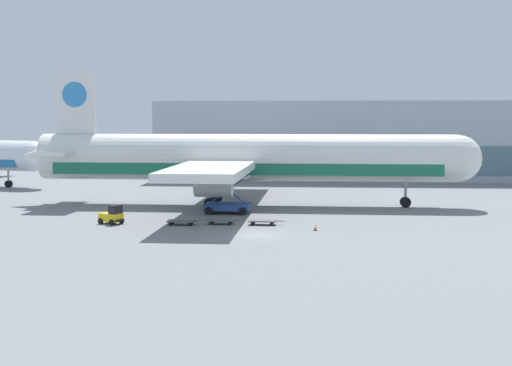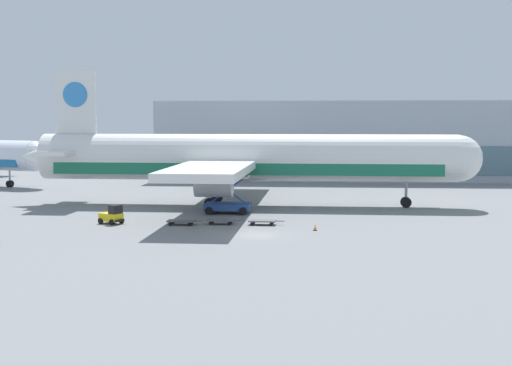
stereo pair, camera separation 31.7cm
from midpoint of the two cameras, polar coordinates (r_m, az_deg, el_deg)
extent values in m
plane|color=slate|center=(67.12, 0.25, -4.19)|extent=(400.00, 400.00, 0.00)
cube|color=#9EA8B2|center=(132.71, 12.14, 3.36)|extent=(90.00, 18.00, 14.00)
cube|color=slate|center=(123.84, 12.68, 1.77)|extent=(88.20, 0.20, 4.90)
cylinder|color=white|center=(89.16, -0.66, 2.07)|extent=(52.10, 6.75, 5.80)
cube|color=#196B4C|center=(89.24, -0.66, 1.23)|extent=(47.94, 6.56, 1.45)
sphere|color=white|center=(90.21, 16.01, 1.91)|extent=(5.68, 5.68, 5.68)
cone|color=white|center=(95.47, -16.38, 2.07)|extent=(6.48, 5.63, 5.51)
cube|color=white|center=(93.91, -14.12, 6.28)|extent=(5.21, 0.53, 8.00)
cylinder|color=#3384CC|center=(93.93, -14.13, 6.87)|extent=(3.21, 0.61, 3.20)
cube|color=white|center=(94.33, -14.63, 2.43)|extent=(3.84, 13.06, 0.50)
cube|color=white|center=(89.52, -2.31, 1.61)|extent=(8.88, 48.14, 0.90)
cylinder|color=#9EA0A5|center=(79.71, -3.28, -0.12)|extent=(4.25, 2.88, 2.80)
cylinder|color=#9EA0A5|center=(99.61, -1.53, 0.94)|extent=(4.25, 2.88, 2.80)
cylinder|color=#9EA0A5|center=(89.53, 12.02, -0.24)|extent=(0.36, 0.36, 4.00)
cylinder|color=black|center=(89.73, 12.00, -1.52)|extent=(1.32, 0.92, 1.30)
cylinder|color=#9EA0A5|center=(86.80, -3.61, -0.31)|extent=(0.36, 0.36, 4.00)
cylinder|color=black|center=(87.01, -3.60, -1.62)|extent=(1.32, 0.92, 1.30)
cylinder|color=#9EA0A5|center=(93.10, -2.99, 0.07)|extent=(0.36, 0.36, 4.00)
cylinder|color=black|center=(93.30, -2.99, -1.16)|extent=(1.32, 0.92, 1.30)
sphere|color=silver|center=(116.68, -17.20, 2.06)|extent=(4.73, 4.73, 4.73)
cylinder|color=#9EA0A5|center=(120.30, -19.04, 0.73)|extent=(0.30, 0.30, 3.33)
cylinder|color=black|center=(120.43, -19.02, -0.06)|extent=(1.27, 1.06, 1.08)
cube|color=#284C99|center=(82.51, -2.18, -1.88)|extent=(5.25, 3.09, 0.70)
cube|color=#B2B2B7|center=(82.16, -2.18, 0.50)|extent=(4.99, 2.94, 0.30)
cube|color=yellow|center=(82.11, -2.19, 0.88)|extent=(4.99, 2.94, 0.08)
cube|color=#284C99|center=(82.30, -2.18, -0.57)|extent=(4.26, 0.24, 3.22)
cube|color=#284C99|center=(82.30, -2.18, -0.57)|extent=(4.26, 0.24, 3.22)
cylinder|color=black|center=(83.80, -0.72, -2.01)|extent=(0.91, 0.38, 0.90)
cylinder|color=black|center=(80.84, -0.94, -2.27)|extent=(0.91, 0.38, 0.90)
cylinder|color=black|center=(84.30, -3.36, -1.97)|extent=(0.91, 0.38, 0.90)
cylinder|color=black|center=(81.36, -3.68, -2.23)|extent=(0.91, 0.38, 0.90)
cube|color=yellow|center=(75.79, -11.41, -2.68)|extent=(2.69, 2.33, 0.80)
cube|color=black|center=(75.23, -11.07, -2.08)|extent=(1.38, 1.52, 0.90)
cube|color=black|center=(74.98, -10.73, -2.97)|extent=(0.74, 1.18, 0.24)
cylinder|color=black|center=(75.79, -10.60, -2.97)|extent=(0.64, 0.50, 0.60)
cylinder|color=black|center=(74.79, -11.33, -3.09)|extent=(0.64, 0.50, 0.60)
cylinder|color=black|center=(76.90, -11.47, -2.87)|extent=(0.64, 0.50, 0.60)
cylinder|color=black|center=(75.91, -12.21, -2.99)|extent=(0.64, 0.50, 0.60)
cube|color=#56565B|center=(73.78, -5.90, -3.04)|extent=(2.85, 1.60, 0.12)
cube|color=#56565B|center=(73.41, -4.48, -3.07)|extent=(0.90, 0.11, 0.08)
cylinder|color=black|center=(74.23, -5.05, -3.17)|extent=(0.36, 0.16, 0.36)
cylinder|color=black|center=(72.99, -5.25, -3.31)|extent=(0.36, 0.16, 0.36)
cylinder|color=black|center=(74.64, -6.53, -3.13)|extent=(0.36, 0.16, 0.36)
cylinder|color=black|center=(73.41, -6.75, -3.28)|extent=(0.36, 0.16, 0.36)
cube|color=#56565B|center=(73.97, -2.72, -2.99)|extent=(2.85, 1.60, 0.12)
cube|color=#56565B|center=(73.70, -1.30, -3.02)|extent=(0.90, 0.11, 0.08)
cylinder|color=black|center=(74.48, -1.89, -3.12)|extent=(0.36, 0.16, 0.36)
cylinder|color=black|center=(73.23, -2.04, -3.26)|extent=(0.36, 0.16, 0.36)
cylinder|color=black|center=(74.78, -3.38, -3.09)|extent=(0.36, 0.16, 0.36)
cylinder|color=black|center=(73.54, -3.55, -3.23)|extent=(0.36, 0.16, 0.36)
cube|color=#56565B|center=(73.49, 0.63, -3.04)|extent=(2.85, 1.60, 0.12)
cube|color=#56565B|center=(73.33, 2.07, -3.06)|extent=(0.90, 0.11, 0.08)
cylinder|color=black|center=(74.06, 1.44, -3.17)|extent=(0.36, 0.16, 0.36)
cylinder|color=black|center=(72.80, 1.35, -3.31)|extent=(0.36, 0.16, 0.36)
cylinder|color=black|center=(74.25, -0.07, -3.14)|extent=(0.36, 0.16, 0.36)
cylinder|color=black|center=(73.00, -0.19, -3.29)|extent=(0.36, 0.16, 0.36)
cube|color=black|center=(70.09, 4.88, -3.79)|extent=(0.40, 0.40, 0.04)
cone|color=orange|center=(70.04, 4.88, -3.54)|extent=(0.32, 0.32, 0.57)
cylinder|color=white|center=(70.04, 4.88, -3.52)|extent=(0.19, 0.19, 0.08)
camera|label=1|loc=(0.16, -89.88, 0.01)|focal=50.00mm
camera|label=2|loc=(0.16, 90.12, -0.01)|focal=50.00mm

